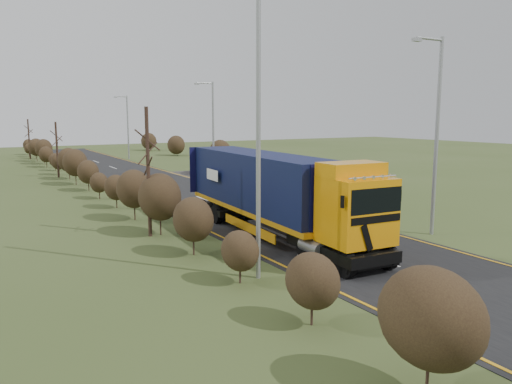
{
  "coord_description": "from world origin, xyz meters",
  "views": [
    {
      "loc": [
        -13.79,
        -18.36,
        5.67
      ],
      "look_at": [
        -0.92,
        3.64,
        1.73
      ],
      "focal_mm": 35.0,
      "sensor_mm": 36.0,
      "label": 1
    }
  ],
  "objects": [
    {
      "name": "warning_board",
      "position": [
        5.46,
        26.78,
        1.27
      ],
      "size": [
        0.79,
        0.11,
        2.06
      ],
      "color": "gray",
      "rests_on": "ground"
    },
    {
      "name": "lorry",
      "position": [
        -1.56,
        1.05,
        2.25
      ],
      "size": [
        3.07,
        14.32,
        3.96
      ],
      "rotation": [
        0.0,
        0.0,
        -0.06
      ],
      "color": "black",
      "rests_on": "ground"
    },
    {
      "name": "layby",
      "position": [
        6.5,
        20.0,
        0.01
      ],
      "size": [
        6.0,
        18.0,
        0.02
      ],
      "primitive_type": "cube",
      "color": "#2D2A28",
      "rests_on": "ground"
    },
    {
      "name": "car_red_hatchback",
      "position": [
        5.8,
        15.09,
        0.71
      ],
      "size": [
        3.16,
        4.51,
        1.43
      ],
      "primitive_type": "imported",
      "rotation": [
        0.0,
        0.0,
        3.54
      ],
      "color": "#A5081C",
      "rests_on": "ground"
    },
    {
      "name": "hedgerow",
      "position": [
        -6.0,
        7.89,
        1.62
      ],
      "size": [
        2.24,
        102.04,
        6.05
      ],
      "color": "black",
      "rests_on": "ground"
    },
    {
      "name": "road",
      "position": [
        0.0,
        10.0,
        0.01
      ],
      "size": [
        8.0,
        120.0,
        0.02
      ],
      "primitive_type": "cube",
      "color": "black",
      "rests_on": "ground"
    },
    {
      "name": "speed_sign",
      "position": [
        4.2,
        12.06,
        1.7
      ],
      "size": [
        0.67,
        0.1,
        2.42
      ],
      "color": "gray",
      "rests_on": "ground"
    },
    {
      "name": "left_pole",
      "position": [
        -5.2,
        -3.84,
        5.37
      ],
      "size": [
        0.16,
        0.16,
        10.73
      ],
      "primitive_type": "cylinder",
      "color": "gray",
      "rests_on": "ground"
    },
    {
      "name": "lane_markings",
      "position": [
        0.0,
        9.69,
        0.03
      ],
      "size": [
        7.52,
        116.0,
        0.01
      ],
      "color": "orange",
      "rests_on": "road"
    },
    {
      "name": "streetlight_near",
      "position": [
        5.18,
        -2.45,
        5.06
      ],
      "size": [
        1.95,
        0.18,
        9.18
      ],
      "color": "gray",
      "rests_on": "ground"
    },
    {
      "name": "car_blue_sedan",
      "position": [
        6.02,
        26.34,
        0.66
      ],
      "size": [
        2.67,
        4.25,
        1.32
      ],
      "primitive_type": "imported",
      "rotation": [
        0.0,
        0.0,
        2.8
      ],
      "color": "#0B0C3D",
      "rests_on": "ground"
    },
    {
      "name": "streetlight_far",
      "position": [
        4.51,
        45.74,
        4.44
      ],
      "size": [
        1.73,
        0.18,
        8.11
      ],
      "color": "gray",
      "rests_on": "ground"
    },
    {
      "name": "ground",
      "position": [
        0.0,
        0.0,
        0.0
      ],
      "size": [
        160.0,
        160.0,
        0.0
      ],
      "primitive_type": "plane",
      "color": "#37461E",
      "rests_on": "ground"
    },
    {
      "name": "streetlight_mid",
      "position": [
        5.7,
        22.8,
        4.72
      ],
      "size": [
        1.83,
        0.18,
        8.6
      ],
      "color": "gray",
      "rests_on": "ground"
    }
  ]
}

